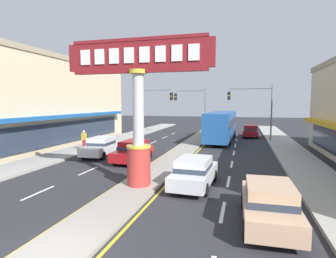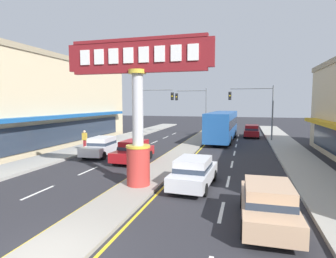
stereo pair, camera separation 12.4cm
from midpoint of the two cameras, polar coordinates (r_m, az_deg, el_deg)
name	(u,v)px [view 1 (the left image)]	position (r m, az deg, el deg)	size (l,w,h in m)	color
median_strip	(184,150)	(24.84, 3.24, -4.37)	(2.11, 52.00, 0.14)	gray
sidewalk_left	(83,149)	(26.47, -17.42, -3.96)	(2.89, 60.00, 0.18)	#9E9B93
sidewalk_right	(299,160)	(22.69, 25.29, -5.78)	(2.89, 60.00, 0.18)	#9E9B93
lane_markings	(181,153)	(23.55, 2.54, -5.08)	(8.85, 52.00, 0.01)	silver
district_sign	(138,107)	(13.78, -6.45, 4.59)	(7.54, 1.23, 7.31)	#B7332D
storefront_left	(21,102)	(30.55, -28.30, 4.92)	(10.51, 25.95, 8.74)	beige
traffic_light_left_side	(150,103)	(34.56, -3.95, 5.35)	(4.86, 0.46, 6.20)	slate
traffic_light_right_side	(255,103)	(32.25, 17.49, 5.10)	(4.86, 0.46, 6.20)	slate
traffic_light_median_far	(194,104)	(36.53, 5.29, 5.26)	(4.20, 0.46, 6.20)	slate
sedan_near_right_lane	(194,172)	(14.30, 5.23, -8.82)	(2.00, 4.38, 1.53)	silver
sedan_far_right_lane	(133,151)	(20.44, -7.41, -4.50)	(1.91, 4.34, 1.53)	maroon
bus_near_left_lane	(221,124)	(31.53, 10.90, 0.92)	(2.90, 11.28, 3.26)	#1E5199
sedan_mid_left_lane	(101,146)	(22.98, -13.84, -3.51)	(2.03, 4.40, 1.53)	silver
sedan_far_left_oncoming	(269,203)	(10.62, 19.91, -14.24)	(1.91, 4.33, 1.53)	tan
sedan_kerb_right	(251,131)	(35.97, 16.67, -0.39)	(1.95, 4.36, 1.53)	maroon
pedestrian_near_kerb	(84,139)	(24.85, -17.16, -2.02)	(0.40, 0.22, 1.76)	maroon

